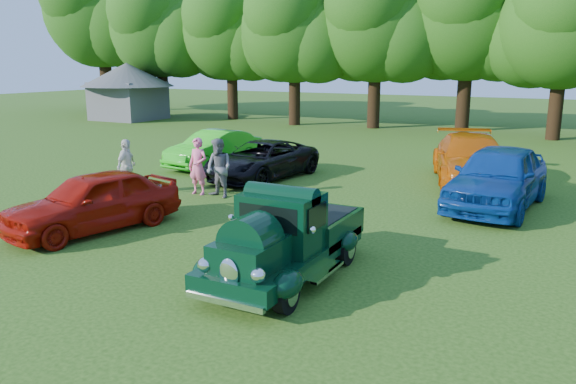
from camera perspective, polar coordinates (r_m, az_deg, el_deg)
The scene contains 12 objects.
ground at distance 11.71m, azimuth -7.46°, elevation -6.65°, with size 120.00×120.00×0.00m, color #224510.
hero_pickup at distance 10.42m, azimuth -0.13°, elevation -4.91°, with size 1.95×4.20×1.64m.
red_convertible at distance 14.07m, azimuth -19.19°, elevation -0.88°, with size 1.69×4.19×1.43m, color #991006.
back_car_lime at distance 21.75m, azimuth -7.55°, elevation 4.36°, with size 1.45×4.17×1.37m, color green.
back_car_black at distance 19.36m, azimuth -2.70°, elevation 3.28°, with size 2.14×4.65×1.29m, color black.
back_car_orange at distance 19.45m, azimuth 18.12°, elevation 3.15°, with size 2.24×5.52×1.60m, color #BE5306.
back_car_blue at distance 16.41m, azimuth 20.54°, elevation 1.44°, with size 2.03×5.05×1.72m, color navy.
spectator_pink at distance 17.15m, azimuth -9.13°, elevation 2.60°, with size 0.63×0.41×1.73m, color pink.
spectator_grey at distance 16.66m, azimuth -7.04°, elevation 2.41°, with size 0.85×0.67×1.76m, color slate.
spectator_white at distance 17.74m, azimuth -16.08°, elevation 2.50°, with size 0.98×0.41×1.67m, color silver.
gazebo at distance 41.33m, azimuth -15.98°, elevation 10.42°, with size 6.40×6.40×3.90m.
tree_line at distance 33.43m, azimuth 21.31°, elevation 17.45°, with size 66.17×11.65×12.34m.
Camera 1 is at (6.43, -8.97, 3.92)m, focal length 35.00 mm.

